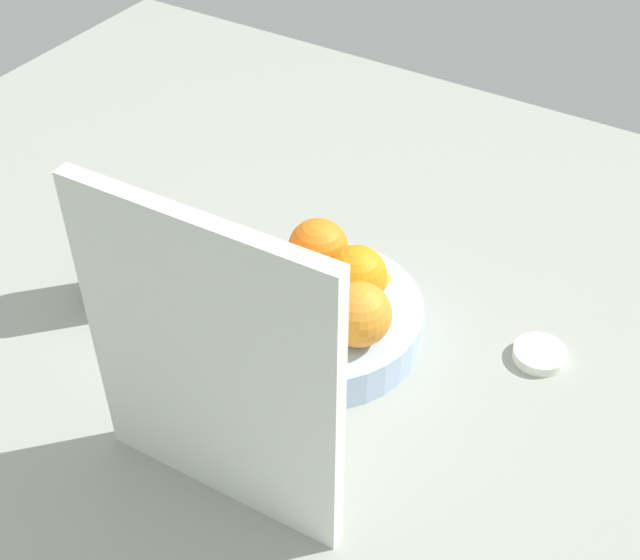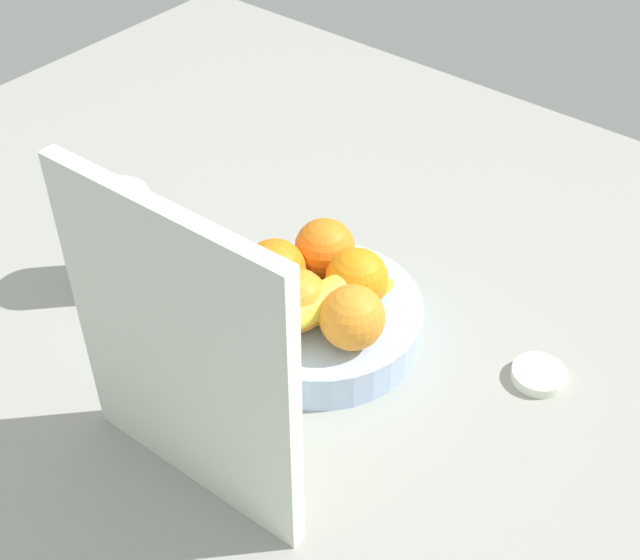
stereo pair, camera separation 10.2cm
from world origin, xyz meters
TOP-DOWN VIEW (x-y plane):
  - ground_plane at (0.00, 0.00)cm, footprint 180.00×140.00cm
  - fruit_bowl at (3.25, -0.58)cm, footprint 25.73×25.73cm
  - orange_front_left at (8.89, 1.24)cm, footprint 7.72×7.72cm
  - orange_front_right at (3.21, 3.91)cm, footprint 7.72×7.72cm
  - orange_center at (-3.67, 2.12)cm, footprint 7.72×7.72cm
  - orange_back_left at (-0.04, -3.63)cm, footprint 7.72×7.72cm
  - orange_back_right at (6.71, -5.82)cm, footprint 7.72×7.72cm
  - banana_bunch at (0.62, 0.69)cm, footprint 10.30×18.61cm
  - cutting_board at (-0.31, 24.55)cm, footprint 28.04×2.61cm
  - thermos_tumbler at (29.94, 7.49)cm, footprint 8.72×8.72cm
  - jar_lid at (-22.03, -11.06)cm, footprint 6.56×6.56cm

SIDE VIEW (x-z plane):
  - ground_plane at x=0.00cm, z-range -3.00..0.00cm
  - jar_lid at x=-22.03cm, z-range 0.00..1.38cm
  - fruit_bowl at x=3.25cm, z-range 0.00..5.11cm
  - thermos_tumbler at x=29.94cm, z-range 0.00..14.28cm
  - banana_bunch at x=0.62cm, z-range 5.11..11.31cm
  - orange_front_left at x=8.89cm, z-range 5.11..12.83cm
  - orange_front_right at x=3.21cm, z-range 5.11..12.83cm
  - orange_center at x=-3.67cm, z-range 5.11..12.83cm
  - orange_back_left at x=-0.04cm, z-range 5.11..12.83cm
  - orange_back_right at x=6.71cm, z-range 5.11..12.83cm
  - cutting_board at x=-0.31cm, z-range 0.00..36.00cm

